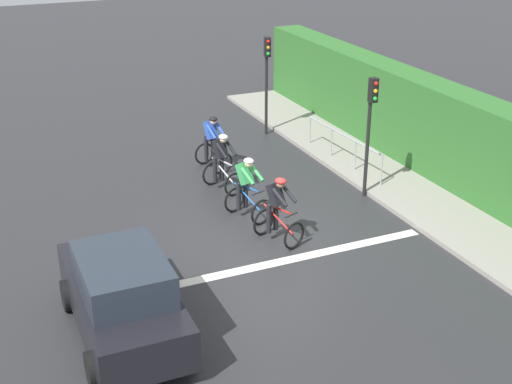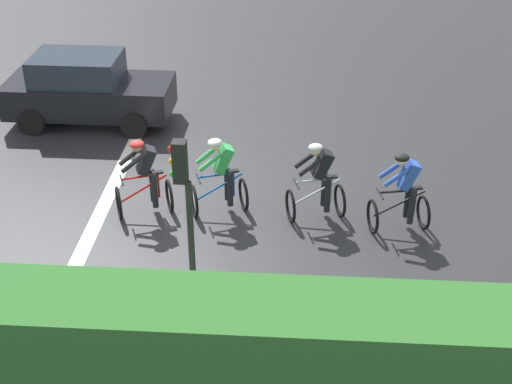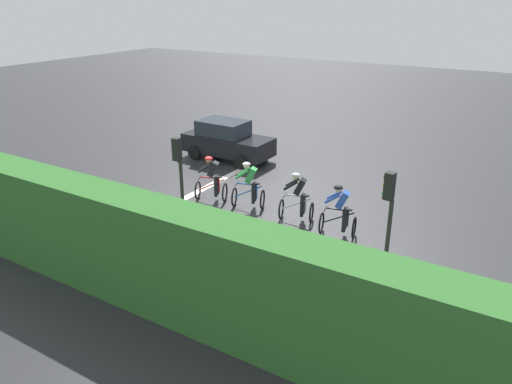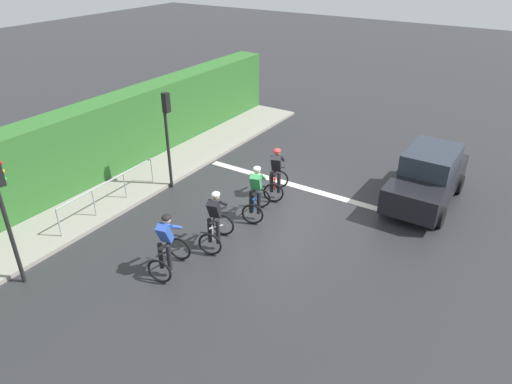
% 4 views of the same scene
% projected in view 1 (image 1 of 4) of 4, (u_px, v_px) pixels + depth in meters
% --- Properties ---
extents(ground_plane, '(80.00, 80.00, 0.00)m').
position_uv_depth(ground_plane, '(269.00, 240.00, 16.91)').
color(ground_plane, '#28282B').
extents(sidewalk_kerb, '(2.80, 19.51, 0.12)m').
position_uv_depth(sidewalk_kerb, '(395.00, 177.00, 20.41)').
color(sidewalk_kerb, gray).
rests_on(sidewalk_kerb, ground).
extents(stone_wall_low, '(0.44, 19.51, 0.41)m').
position_uv_depth(stone_wall_low, '(421.00, 168.00, 20.68)').
color(stone_wall_low, tan).
rests_on(stone_wall_low, ground).
extents(hedge_wall, '(1.10, 19.51, 2.71)m').
position_uv_depth(hedge_wall, '(433.00, 129.00, 20.33)').
color(hedge_wall, '#2D6628').
rests_on(hedge_wall, ground).
extents(road_marking_stop_line, '(7.00, 0.30, 0.01)m').
position_uv_depth(road_marking_stop_line, '(289.00, 260.00, 15.99)').
color(road_marking_stop_line, silver).
rests_on(road_marking_stop_line, ground).
extents(cyclist_lead, '(0.89, 1.20, 1.66)m').
position_uv_depth(cyclist_lead, '(212.00, 144.00, 20.84)').
color(cyclist_lead, black).
rests_on(cyclist_lead, ground).
extents(cyclist_second, '(0.95, 1.22, 1.66)m').
position_uv_depth(cyclist_second, '(222.00, 163.00, 19.38)').
color(cyclist_second, black).
rests_on(cyclist_second, ground).
extents(cyclist_mid, '(1.00, 1.24, 1.66)m').
position_uv_depth(cyclist_mid, '(246.00, 189.00, 17.73)').
color(cyclist_mid, black).
rests_on(cyclist_mid, ground).
extents(cyclist_fourth, '(1.02, 1.25, 1.66)m').
position_uv_depth(cyclist_fourth, '(277.00, 211.00, 16.54)').
color(cyclist_fourth, black).
rests_on(cyclist_fourth, ground).
extents(car_black, '(1.91, 4.11, 1.76)m').
position_uv_depth(car_black, '(122.00, 296.00, 12.98)').
color(car_black, black).
rests_on(car_black, ground).
extents(traffic_light_near_crossing, '(0.20, 0.31, 3.34)m').
position_uv_depth(traffic_light_near_crossing, '(370.00, 119.00, 18.38)').
color(traffic_light_near_crossing, black).
rests_on(traffic_light_near_crossing, ground).
extents(traffic_light_far_junction, '(0.23, 0.31, 3.34)m').
position_uv_depth(traffic_light_far_junction, '(267.00, 71.00, 23.19)').
color(traffic_light_far_junction, black).
rests_on(traffic_light_far_junction, ground).
extents(pedestrian_railing_kerbside, '(0.23, 3.97, 1.03)m').
position_uv_depth(pedestrian_railing_kerbside, '(343.00, 141.00, 21.04)').
color(pedestrian_railing_kerbside, '#999EA3').
rests_on(pedestrian_railing_kerbside, ground).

